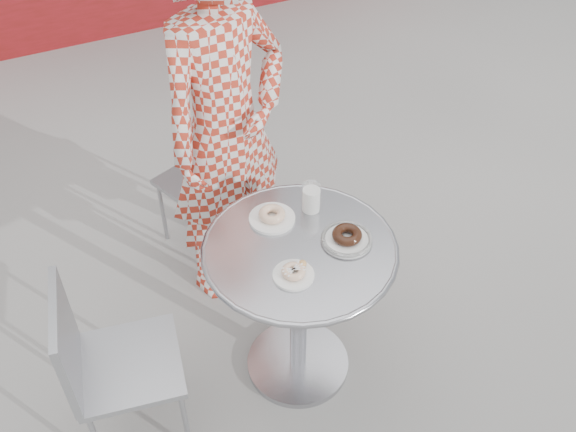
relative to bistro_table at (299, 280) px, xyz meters
name	(u,v)px	position (x,y,z in m)	size (l,w,h in m)	color
ground	(291,359)	(-0.02, 0.04, -0.59)	(60.00, 60.00, 0.00)	#A5A29D
bistro_table	(299,280)	(0.00, 0.00, 0.00)	(0.77, 0.77, 0.78)	#B1B1B5
chair_far	(206,205)	(-0.06, 0.98, -0.34)	(0.49, 0.50, 0.81)	#989AA0
chair_left	(133,390)	(-0.74, 0.03, -0.33)	(0.47, 0.47, 0.84)	#989AA0
seated_person	(226,130)	(-0.02, 0.69, 0.32)	(0.66, 0.43, 1.81)	#B42D1B
plate_far	(272,216)	(-0.03, 0.19, 0.21)	(0.19, 0.19, 0.05)	white
plate_near	(294,273)	(-0.09, -0.12, 0.21)	(0.16, 0.16, 0.04)	white
plate_checker	(347,238)	(0.18, -0.05, 0.21)	(0.20, 0.20, 0.05)	white
milk_cup	(311,199)	(0.14, 0.17, 0.25)	(0.08, 0.08, 0.13)	white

